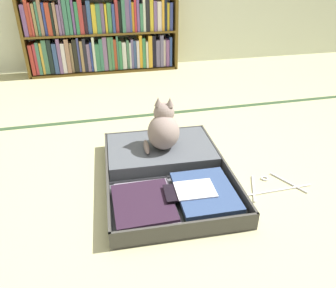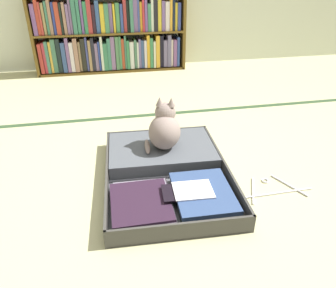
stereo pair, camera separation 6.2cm
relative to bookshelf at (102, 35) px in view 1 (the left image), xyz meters
name	(u,v)px [view 1 (the left image)]	position (x,y,z in m)	size (l,w,h in m)	color
ground_plane	(176,184)	(0.23, -2.25, -0.39)	(10.00, 10.00, 0.00)	#C2BF8C
tatami_border	(146,115)	(0.23, -1.31, -0.39)	(4.80, 0.05, 0.00)	#304A2C
bookshelf	(102,35)	(0.00, 0.00, 0.00)	(1.60, 0.26, 0.83)	brown
open_suitcase	(167,169)	(0.20, -2.16, -0.35)	(0.70, 0.94, 0.10)	#3F3D3A
black_cat	(164,129)	(0.22, -1.99, -0.18)	(0.25, 0.27, 0.30)	gray
clothes_hanger	(272,186)	(0.72, -2.40, -0.38)	(0.42, 0.22, 0.01)	silver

